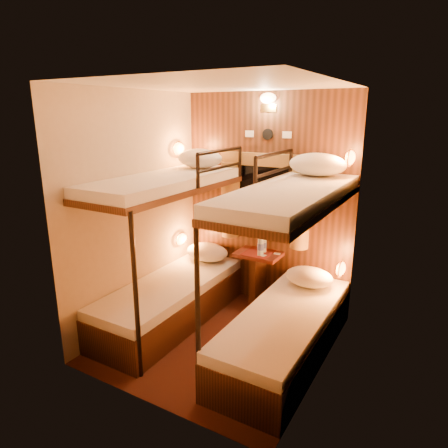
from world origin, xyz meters
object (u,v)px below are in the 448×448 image
Objects in this scene: table at (258,272)px; bottle_right at (264,244)px; bunk_right at (286,300)px; bunk_left at (170,272)px; bottle_left at (261,245)px.

bottle_right reaches higher than table.
table is at bearing 129.67° from bunk_right.
bunk_right is 1.02m from table.
bottle_right is (0.69, 0.83, 0.19)m from bunk_left.
bottle_right is (-0.01, 0.10, -0.01)m from bottle_left.
table is at bearing -127.21° from bottle_right.
bunk_right reaches higher than table.
table is (0.65, 0.78, -0.14)m from bunk_left.
bunk_left reaches higher than bottle_right.
bottle_left is 1.15× the size of bottle_right.
table is 0.35m from bottle_left.
bunk_right is at bearing -50.33° from table.
table is 3.01× the size of bottle_right.
bottle_right is at bearing 52.79° from table.
bottle_left reaches higher than bottle_right.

